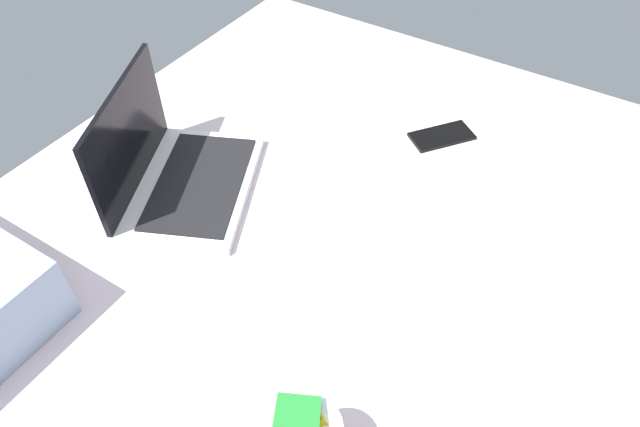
# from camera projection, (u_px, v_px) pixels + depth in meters

# --- Properties ---
(bed_mattress) EXTENTS (1.80, 1.40, 0.18)m
(bed_mattress) POSITION_uv_depth(u_px,v_px,m) (303.00, 324.00, 1.07)
(bed_mattress) COLOR silver
(bed_mattress) RESTS_ON ground
(laptop) EXTENTS (0.40, 0.35, 0.23)m
(laptop) POSITION_uv_depth(u_px,v_px,m) (176.00, 172.00, 1.16)
(laptop) COLOR silver
(laptop) RESTS_ON bed_mattress
(cell_phone) EXTENTS (0.15, 0.14, 0.01)m
(cell_phone) POSITION_uv_depth(u_px,v_px,m) (442.00, 136.00, 1.30)
(cell_phone) COLOR black
(cell_phone) RESTS_ON bed_mattress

